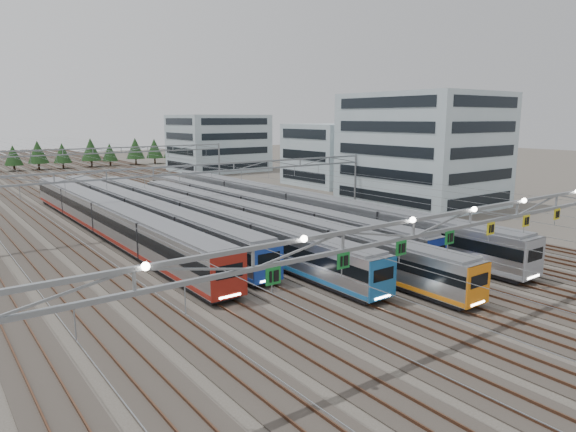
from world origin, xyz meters
TOP-DOWN VIEW (x-y plane):
  - ground at (0.00, 0.00)m, footprint 400.00×400.00m
  - track_bed at (0.00, 100.00)m, footprint 54.00×260.00m
  - train_a at (-11.25, 41.31)m, footprint 3.07×58.69m
  - train_b at (-6.75, 43.35)m, footprint 2.91×59.77m
  - train_c at (-2.25, 37.09)m, footprint 2.81×63.66m
  - train_d at (2.25, 29.85)m, footprint 2.75×58.93m
  - train_e at (6.75, 37.98)m, footprint 2.66×61.16m
  - train_f at (11.25, 33.80)m, footprint 3.07×65.17m
  - gantry_near at (-0.05, -0.12)m, footprint 56.36×0.61m
  - gantry_mid at (0.00, 40.00)m, footprint 56.36×0.36m
  - gantry_far at (0.00, 85.00)m, footprint 56.36×0.36m
  - depot_bldg_south at (37.02, 34.33)m, footprint 18.00×22.00m
  - depot_bldg_mid at (40.98, 61.26)m, footprint 14.00×16.00m
  - depot_bldg_north at (36.35, 100.46)m, footprint 22.00×18.00m
  - treeline at (5.40, 130.43)m, footprint 106.40×5.60m

SIDE VIEW (x-z plane):
  - ground at x=0.00m, z-range 0.00..0.00m
  - track_bed at x=0.00m, z-range -1.22..4.20m
  - train_e at x=6.75m, z-range 0.25..3.71m
  - train_d at x=2.25m, z-range 0.25..3.83m
  - train_c at x=-2.25m, z-range 0.25..3.92m
  - train_b at x=-6.75m, z-range 0.25..4.04m
  - train_a at x=-11.25m, z-range 0.25..4.25m
  - train_f at x=11.25m, z-range 0.25..4.26m
  - treeline at x=5.40m, z-range 0.72..7.74m
  - depot_bldg_mid at x=40.98m, z-range 0.00..12.47m
  - gantry_mid at x=0.00m, z-range 2.39..10.39m
  - gantry_far at x=0.00m, z-range 2.39..10.39m
  - gantry_near at x=-0.05m, z-range 3.05..11.13m
  - depot_bldg_north at x=36.35m, z-range 0.00..14.47m
  - depot_bldg_south at x=37.02m, z-range 0.00..17.52m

